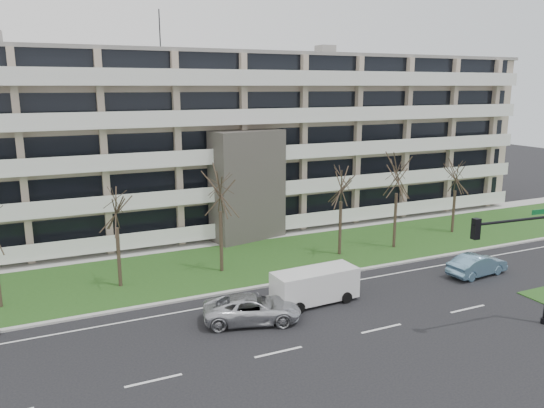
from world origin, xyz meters
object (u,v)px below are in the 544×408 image
white_van (316,283)px  traffic_signal (526,253)px  silver_pickup (252,309)px  blue_sedan (477,265)px

white_van → traffic_signal: (7.92, -7.55, 2.95)m
silver_pickup → blue_sedan: size_ratio=1.19×
traffic_signal → silver_pickup: bearing=156.0°
white_van → traffic_signal: size_ratio=0.81×
silver_pickup → blue_sedan: (16.49, 0.26, -0.00)m
silver_pickup → blue_sedan: bearing=-72.1°
blue_sedan → traffic_signal: 8.78m
silver_pickup → traffic_signal: size_ratio=0.83×
blue_sedan → white_van: white_van is taller
blue_sedan → white_van: (-12.07, 0.60, 0.46)m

